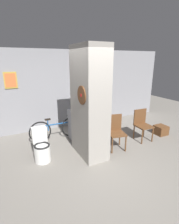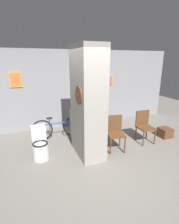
{
  "view_description": "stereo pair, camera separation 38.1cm",
  "coord_description": "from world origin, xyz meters",
  "px_view_note": "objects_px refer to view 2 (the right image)",
  "views": [
    {
      "loc": [
        -1.8,
        -3.03,
        2.27
      ],
      "look_at": [
        0.15,
        0.93,
        0.95
      ],
      "focal_mm": 28.0,
      "sensor_mm": 36.0,
      "label": 1
    },
    {
      "loc": [
        -1.45,
        -3.18,
        2.27
      ],
      "look_at": [
        0.15,
        0.93,
        0.95
      ],
      "focal_mm": 28.0,
      "sensor_mm": 36.0,
      "label": 2
    }
  ],
  "objects_px": {
    "bicycle": "(58,128)",
    "toilet": "(40,145)",
    "chair_near_pillar": "(115,131)",
    "bottle_tall": "(96,104)",
    "chair_by_doorway": "(144,125)"
  },
  "relations": [
    {
      "from": "toilet",
      "to": "bicycle",
      "type": "bearing_deg",
      "value": 56.3
    },
    {
      "from": "bicycle",
      "to": "toilet",
      "type": "bearing_deg",
      "value": -123.7
    },
    {
      "from": "toilet",
      "to": "chair_near_pillar",
      "type": "xyz_separation_m",
      "value": [
        1.87,
        -0.27,
        0.18
      ]
    },
    {
      "from": "toilet",
      "to": "bicycle",
      "type": "xyz_separation_m",
      "value": [
        0.62,
        0.93,
        0.01
      ]
    },
    {
      "from": "chair_by_doorway",
      "to": "bicycle",
      "type": "xyz_separation_m",
      "value": [
        -2.24,
        1.11,
        -0.17
      ]
    },
    {
      "from": "chair_near_pillar",
      "to": "bottle_tall",
      "type": "relative_size",
      "value": 2.77
    },
    {
      "from": "toilet",
      "to": "bottle_tall",
      "type": "height_order",
      "value": "bottle_tall"
    },
    {
      "from": "bottle_tall",
      "to": "chair_near_pillar",
      "type": "bearing_deg",
      "value": -82.48
    },
    {
      "from": "toilet",
      "to": "chair_near_pillar",
      "type": "distance_m",
      "value": 1.9
    },
    {
      "from": "toilet",
      "to": "chair_near_pillar",
      "type": "bearing_deg",
      "value": -8.22
    },
    {
      "from": "chair_by_doorway",
      "to": "bicycle",
      "type": "bearing_deg",
      "value": 156.08
    },
    {
      "from": "chair_near_pillar",
      "to": "bottle_tall",
      "type": "height_order",
      "value": "bottle_tall"
    },
    {
      "from": "toilet",
      "to": "chair_by_doorway",
      "type": "height_order",
      "value": "chair_by_doorway"
    },
    {
      "from": "chair_near_pillar",
      "to": "bottle_tall",
      "type": "bearing_deg",
      "value": 108.9
    },
    {
      "from": "toilet",
      "to": "chair_by_doorway",
      "type": "distance_m",
      "value": 2.88
    }
  ]
}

